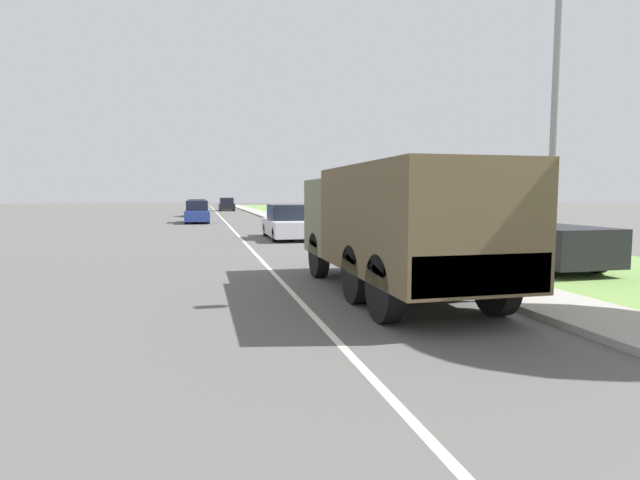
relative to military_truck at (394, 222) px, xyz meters
The scene contains 11 objects.
ground_plane 27.97m from the military_truck, 94.24° to the left, with size 180.00×180.00×0.00m, color #565451.
lane_centre_stripe 27.97m from the military_truck, 94.24° to the left, with size 0.12×120.00×0.00m.
sidewalk_right 28.00m from the military_truck, 85.00° to the left, with size 1.80×120.00×0.12m.
grass_strip_right 28.72m from the military_truck, 76.21° to the left, with size 7.00×120.00×0.02m.
military_truck is the anchor object (origin of this frame).
car_nearest_ahead 13.70m from the military_truck, 89.64° to the left, with size 1.85×4.89×1.61m.
car_second_ahead 28.58m from the military_truck, 98.34° to the left, with size 1.75×4.59×1.64m.
car_third_ahead 39.77m from the military_truck, 96.05° to the left, with size 1.75×4.60×1.62m.
car_fourth_ahead 55.33m from the military_truck, 90.61° to the left, with size 1.91×4.26×1.67m.
pickup_truck 6.38m from the military_truck, 32.49° to the left, with size 2.01×5.62×1.84m.
lamp_post 3.58m from the military_truck, 28.98° to the right, with size 1.69×0.24×6.00m.
Camera 1 is at (-1.87, 2.42, 2.10)m, focal length 28.00 mm.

